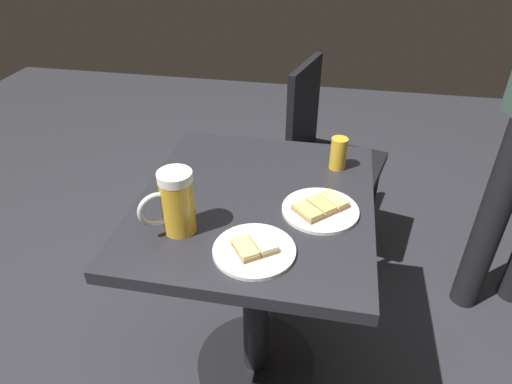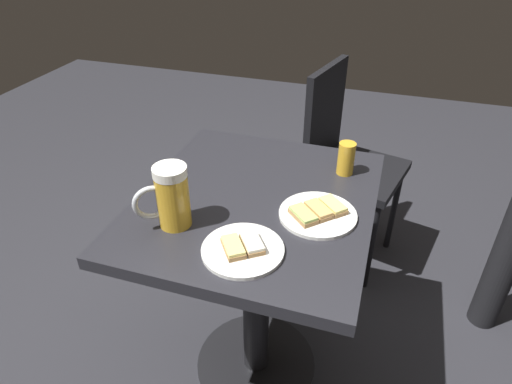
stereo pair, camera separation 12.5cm
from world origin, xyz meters
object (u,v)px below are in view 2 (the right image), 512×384
at_px(cafe_chair, 343,156).
at_px(plate_far, 243,249).
at_px(beer_glass_small, 346,158).
at_px(plate_near, 318,213).
at_px(beer_mug, 171,197).

bearing_deg(cafe_chair, plate_far, 6.68).
xyz_separation_m(beer_glass_small, cafe_chair, (-0.53, -0.06, -0.28)).
xyz_separation_m(plate_near, cafe_chair, (-0.78, -0.02, -0.24)).
relative_size(beer_glass_small, cafe_chair, 0.11).
height_order(plate_far, beer_mug, beer_mug).
height_order(plate_near, cafe_chair, cafe_chair).
bearing_deg(beer_glass_small, cafe_chair, -173.76).
xyz_separation_m(plate_far, beer_mug, (-0.05, -0.21, 0.08)).
distance_m(plate_far, beer_mug, 0.22).
bearing_deg(plate_far, plate_near, 143.70).
bearing_deg(cafe_chair, beer_glass_small, 19.98).
height_order(plate_far, cafe_chair, cafe_chair).
relative_size(beer_mug, beer_glass_small, 1.67).
xyz_separation_m(plate_near, beer_mug, (0.15, -0.35, 0.08)).
bearing_deg(beer_mug, cafe_chair, 160.56).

